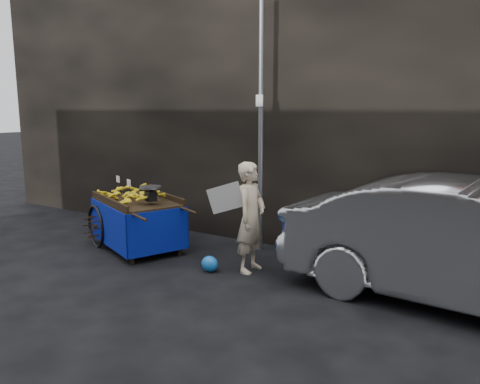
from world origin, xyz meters
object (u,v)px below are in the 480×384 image
Objects in this scene: vendor at (251,217)px; plastic_bag at (210,264)px; parked_car at (475,246)px; banana_cart at (136,205)px.

vendor is 6.19× the size of plastic_bag.
banana_cart is at bearing 97.35° from parked_car.
banana_cart is 4.97m from parked_car.
banana_cart is 9.43× the size of plastic_bag.
parked_car is (4.96, 0.36, -0.00)m from banana_cart.
parked_car is (3.27, 0.66, 0.61)m from plastic_bag.
banana_cart is 1.82m from plastic_bag.
vendor is at bearing 24.43° from banana_cart.
banana_cart is 2.16m from vendor.
vendor reaches higher than plastic_bag.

